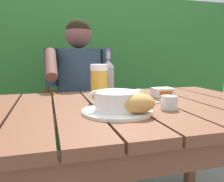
# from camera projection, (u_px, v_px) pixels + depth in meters

# --- Properties ---
(dining_table) EXTENTS (1.50, 0.87, 0.72)m
(dining_table) POSITION_uv_depth(u_px,v_px,m) (112.00, 123.00, 1.03)
(dining_table) COLOR brown
(dining_table) RESTS_ON ground_plane
(hedge_backdrop) EXTENTS (3.52, 0.99, 2.33)m
(hedge_backdrop) POSITION_uv_depth(u_px,v_px,m) (53.00, 49.00, 2.46)
(hedge_backdrop) COLOR #2E6D2D
(hedge_backdrop) RESTS_ON ground_plane
(chair_near_diner) EXTENTS (0.50, 0.44, 1.00)m
(chair_near_diner) POSITION_uv_depth(u_px,v_px,m) (77.00, 113.00, 1.87)
(chair_near_diner) COLOR brown
(chair_near_diner) RESTS_ON ground_plane
(person_eating) EXTENTS (0.48, 0.47, 1.20)m
(person_eating) POSITION_uv_depth(u_px,v_px,m) (80.00, 89.00, 1.64)
(person_eating) COLOR #2C4154
(person_eating) RESTS_ON ground_plane
(serving_plate) EXTENTS (0.27, 0.27, 0.01)m
(serving_plate) POSITION_uv_depth(u_px,v_px,m) (117.00, 111.00, 0.88)
(serving_plate) COLOR white
(serving_plate) RESTS_ON dining_table
(soup_bowl) EXTENTS (0.22, 0.17, 0.08)m
(soup_bowl) POSITION_uv_depth(u_px,v_px,m) (117.00, 100.00, 0.88)
(soup_bowl) COLOR white
(soup_bowl) RESTS_ON serving_plate
(bread_roll) EXTENTS (0.13, 0.11, 0.07)m
(bread_roll) POSITION_uv_depth(u_px,v_px,m) (138.00, 103.00, 0.83)
(bread_roll) COLOR tan
(bread_roll) RESTS_ON serving_plate
(beer_glass) EXTENTS (0.08, 0.08, 0.18)m
(beer_glass) POSITION_uv_depth(u_px,v_px,m) (99.00, 83.00, 1.08)
(beer_glass) COLOR gold
(beer_glass) RESTS_ON dining_table
(beer_bottle) EXTENTS (0.06, 0.06, 0.25)m
(beer_bottle) POSITION_uv_depth(u_px,v_px,m) (108.00, 78.00, 1.17)
(beer_bottle) COLOR #928D9D
(beer_bottle) RESTS_ON dining_table
(water_glass_small) EXTENTS (0.07, 0.07, 0.06)m
(water_glass_small) POSITION_uv_depth(u_px,v_px,m) (169.00, 103.00, 0.94)
(water_glass_small) COLOR silver
(water_glass_small) RESTS_ON dining_table
(butter_tub) EXTENTS (0.10, 0.08, 0.05)m
(butter_tub) POSITION_uv_depth(u_px,v_px,m) (162.00, 92.00, 1.23)
(butter_tub) COLOR white
(butter_tub) RESTS_ON dining_table
(table_knife) EXTENTS (0.16, 0.08, 0.01)m
(table_knife) POSITION_uv_depth(u_px,v_px,m) (143.00, 105.00, 1.00)
(table_knife) COLOR silver
(table_knife) RESTS_ON dining_table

